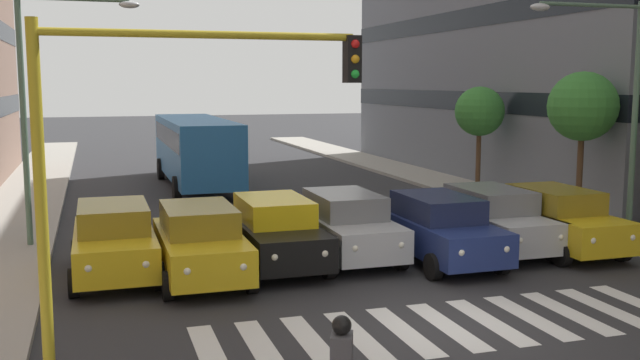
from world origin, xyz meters
name	(u,v)px	position (x,y,z in m)	size (l,w,h in m)	color
ground_plane	(447,326)	(0.00, 0.00, 0.00)	(180.00, 180.00, 0.00)	#2D2D30
crosswalk_markings	(447,326)	(0.00, 0.00, 0.00)	(9.45, 2.80, 0.01)	silver
car_0	(557,219)	(-5.71, -4.65, 0.89)	(2.02, 4.44, 1.72)	gold
car_1	(492,219)	(-4.03, -5.19, 0.89)	(2.02, 4.44, 1.72)	#B2B7BC
car_2	(439,228)	(-2.07, -4.48, 0.89)	(2.02, 4.44, 1.72)	navy
car_3	(346,225)	(0.05, -5.59, 0.89)	(2.02, 4.44, 1.72)	#B2B7BC
car_4	(276,232)	(2.01, -5.33, 0.89)	(2.02, 4.44, 1.72)	black
car_5	(200,242)	(3.98, -4.72, 0.89)	(2.02, 4.44, 1.72)	gold
car_6	(114,240)	(5.89, -5.55, 0.89)	(2.02, 4.44, 1.72)	gold
bus_behind_traffic	(195,145)	(2.01, -19.77, 1.86)	(2.78, 10.50, 3.00)	#286BAD
traffic_light_gantry	(143,137)	(5.54, 0.64, 3.75)	(5.06, 0.36, 5.50)	#AD991E
street_lamp_left	(617,93)	(-7.38, -4.59, 4.29)	(3.53, 0.28, 6.60)	#4C6B56
street_lamp_right	(44,90)	(7.47, -9.12, 4.37)	(3.22, 0.28, 6.80)	#4C6B56
street_tree_1	(583,107)	(-9.05, -8.17, 3.78)	(2.27, 2.27, 4.79)	#513823
street_tree_2	(480,112)	(-8.89, -14.48, 3.38)	(2.02, 2.02, 4.27)	#513823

